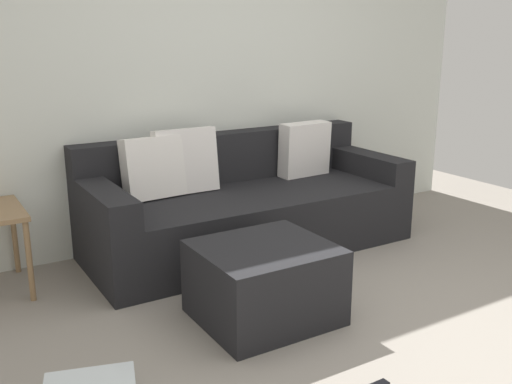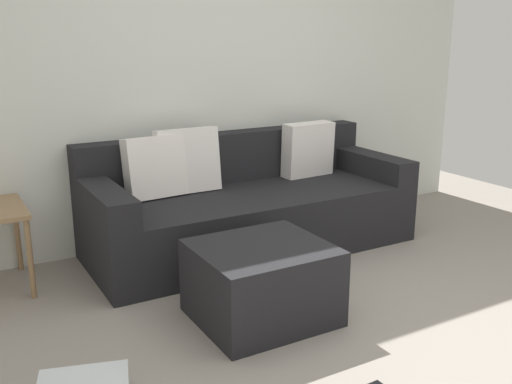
# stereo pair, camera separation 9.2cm
# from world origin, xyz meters

# --- Properties ---
(ground_plane) EXTENTS (6.64, 6.64, 0.00)m
(ground_plane) POSITION_xyz_m (0.00, 0.00, 0.00)
(ground_plane) COLOR gray
(wall_back) EXTENTS (5.11, 0.10, 2.70)m
(wall_back) POSITION_xyz_m (0.00, 2.20, 1.35)
(wall_back) COLOR silver
(wall_back) RESTS_ON ground_plane
(couch_sectional) EXTENTS (2.47, 0.98, 0.94)m
(couch_sectional) POSITION_xyz_m (-0.00, 1.72, 0.33)
(couch_sectional) COLOR black
(couch_sectional) RESTS_ON ground_plane
(ottoman) EXTENTS (0.74, 0.68, 0.45)m
(ottoman) POSITION_xyz_m (-0.51, 0.63, 0.22)
(ottoman) COLOR black
(ottoman) RESTS_ON ground_plane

